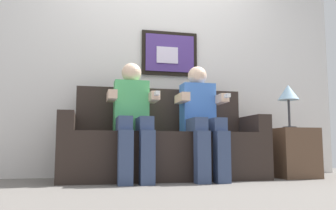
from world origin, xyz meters
TOP-DOWN VIEW (x-y plane):
  - ground_plane at (0.00, 0.00)m, footprint 5.67×5.67m
  - back_wall_assembly at (0.00, 0.76)m, footprint 4.36×0.10m
  - couch at (0.00, 0.33)m, footprint 1.96×0.58m
  - person_on_left at (-0.33, 0.16)m, footprint 0.46×0.56m
  - person_on_right at (0.33, 0.16)m, footprint 0.46×0.56m
  - side_table_right at (1.33, 0.22)m, footprint 0.40×0.40m
  - table_lamp at (1.32, 0.25)m, footprint 0.22×0.22m

SIDE VIEW (x-z plane):
  - ground_plane at x=0.00m, z-range 0.00..0.00m
  - side_table_right at x=1.33m, z-range 0.00..0.50m
  - couch at x=0.00m, z-range -0.14..0.76m
  - person_on_left at x=-0.33m, z-range 0.05..1.16m
  - person_on_right at x=0.33m, z-range 0.05..1.16m
  - table_lamp at x=1.32m, z-range 0.63..1.09m
  - back_wall_assembly at x=0.00m, z-range 0.00..2.60m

